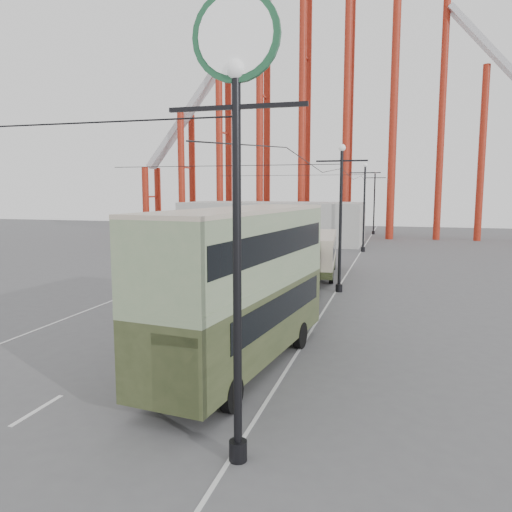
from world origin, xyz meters
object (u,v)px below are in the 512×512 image
(single_decker_cream, at_px, (318,252))
(pedestrian, at_px, (221,302))
(double_decker_bus, at_px, (242,280))
(single_decker_green, at_px, (297,275))
(lamp_post_near, at_px, (236,127))

(single_decker_cream, relative_size, pedestrian, 5.32)
(double_decker_bus, xyz_separation_m, single_decker_green, (-0.16, 11.04, -1.63))
(lamp_post_near, distance_m, pedestrian, 14.62)
(pedestrian, bearing_deg, single_decker_cream, -135.15)
(lamp_post_near, relative_size, single_decker_green, 1.02)
(single_decker_cream, height_order, pedestrian, single_decker_cream)
(single_decker_cream, xyz_separation_m, pedestrian, (-2.42, -14.90, -0.81))
(double_decker_bus, relative_size, pedestrian, 5.70)
(single_decker_cream, bearing_deg, single_decker_green, -93.52)
(single_decker_cream, distance_m, pedestrian, 15.12)
(pedestrian, bearing_deg, lamp_post_near, 75.71)
(lamp_post_near, height_order, single_decker_cream, lamp_post_near)
(single_decker_green, height_order, pedestrian, single_decker_green)
(double_decker_bus, distance_m, pedestrian, 6.99)
(single_decker_green, height_order, single_decker_cream, single_decker_cream)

